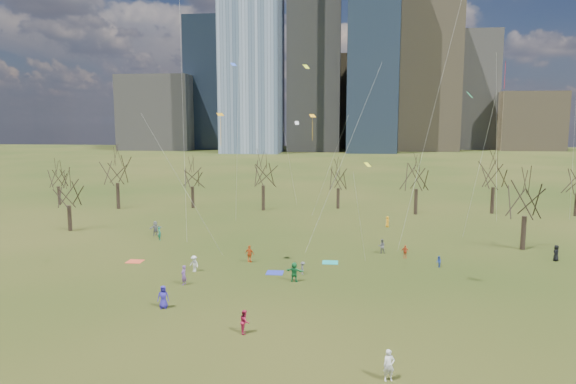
# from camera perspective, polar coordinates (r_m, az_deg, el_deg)

# --- Properties ---
(ground) EXTENTS (500.00, 500.00, 0.00)m
(ground) POSITION_cam_1_polar(r_m,az_deg,el_deg) (43.76, -1.70, -11.32)
(ground) COLOR black
(ground) RESTS_ON ground
(downtown_skyline) EXTENTS (212.50, 78.00, 118.00)m
(downtown_skyline) POSITION_cam_1_polar(r_m,az_deg,el_deg) (252.88, 4.35, 13.53)
(downtown_skyline) COLOR slate
(downtown_skyline) RESTS_ON ground
(bare_tree_row) EXTENTS (113.04, 29.80, 9.50)m
(bare_tree_row) POSITION_cam_1_polar(r_m,az_deg,el_deg) (78.79, 1.88, 1.90)
(bare_tree_row) COLOR black
(bare_tree_row) RESTS_ON ground
(blanket_teal) EXTENTS (1.60, 1.50, 0.03)m
(blanket_teal) POSITION_cam_1_polar(r_m,az_deg,el_deg) (53.21, 4.71, -7.80)
(blanket_teal) COLOR teal
(blanket_teal) RESTS_ON ground
(blanket_navy) EXTENTS (1.60, 1.50, 0.03)m
(blanket_navy) POSITION_cam_1_polar(r_m,az_deg,el_deg) (49.61, -1.47, -8.95)
(blanket_navy) COLOR #232EA3
(blanket_navy) RESTS_ON ground
(blanket_crimson) EXTENTS (1.60, 1.50, 0.03)m
(blanket_crimson) POSITION_cam_1_polar(r_m,az_deg,el_deg) (55.67, -16.64, -7.40)
(blanket_crimson) COLOR #CF4729
(blanket_crimson) RESTS_ON ground
(person_0) EXTENTS (0.97, 0.72, 1.80)m
(person_0) POSITION_cam_1_polar(r_m,az_deg,el_deg) (41.63, -13.69, -11.26)
(person_0) COLOR #2D239A
(person_0) RESTS_ON ground
(person_1) EXTENTS (0.75, 0.59, 1.80)m
(person_1) POSITION_cam_1_polar(r_m,az_deg,el_deg) (30.72, 11.15, -18.37)
(person_1) COLOR silver
(person_1) RESTS_ON ground
(person_2) EXTENTS (0.71, 0.86, 1.65)m
(person_2) POSITION_cam_1_polar(r_m,az_deg,el_deg) (36.24, -4.82, -14.15)
(person_2) COLOR maroon
(person_2) RESTS_ON ground
(person_3) EXTENTS (0.59, 0.86, 1.22)m
(person_3) POSITION_cam_1_polar(r_m,az_deg,el_deg) (48.99, 1.65, -8.44)
(person_3) COLOR #595A5E
(person_3) RESTS_ON ground
(person_4) EXTENTS (1.12, 0.75, 1.76)m
(person_4) POSITION_cam_1_polar(r_m,az_deg,el_deg) (53.07, -4.28, -6.87)
(person_4) COLOR #DC5118
(person_4) RESTS_ON ground
(person_5) EXTENTS (1.74, 0.81, 1.80)m
(person_5) POSITION_cam_1_polar(r_m,az_deg,el_deg) (46.79, 0.71, -8.86)
(person_5) COLOR #1B7B3B
(person_5) RESTS_ON ground
(person_6) EXTENTS (0.92, 0.98, 1.69)m
(person_6) POSITION_cam_1_polar(r_m,az_deg,el_deg) (60.17, 27.64, -6.03)
(person_6) COLOR black
(person_6) RESTS_ON ground
(person_7) EXTENTS (0.56, 0.72, 1.76)m
(person_7) POSITION_cam_1_polar(r_m,az_deg,el_deg) (46.85, -11.51, -9.03)
(person_7) COLOR #794F9E
(person_7) RESTS_ON ground
(person_8) EXTENTS (0.50, 0.61, 1.14)m
(person_8) POSITION_cam_1_polar(r_m,az_deg,el_deg) (53.33, 16.40, -7.45)
(person_8) COLOR #2847AE
(person_8) RESTS_ON ground
(person_9) EXTENTS (1.17, 1.00, 1.57)m
(person_9) POSITION_cam_1_polar(r_m,az_deg,el_deg) (50.59, -10.40, -7.84)
(person_9) COLOR silver
(person_9) RESTS_ON ground
(person_10) EXTENTS (0.82, 0.35, 1.39)m
(person_10) POSITION_cam_1_polar(r_m,az_deg,el_deg) (55.95, 12.87, -6.46)
(person_10) COLOR #C33F1B
(person_10) RESTS_ON ground
(person_11) EXTENTS (1.63, 1.50, 1.82)m
(person_11) POSITION_cam_1_polar(r_m,az_deg,el_deg) (67.15, -14.51, -3.92)
(person_11) COLOR slate
(person_11) RESTS_ON ground
(person_12) EXTENTS (0.71, 0.85, 1.49)m
(person_12) POSITION_cam_1_polar(r_m,az_deg,el_deg) (71.27, 10.98, -3.26)
(person_12) COLOR #FFA91C
(person_12) RESTS_ON ground
(person_13) EXTENTS (0.66, 0.70, 1.60)m
(person_13) POSITION_cam_1_polar(r_m,az_deg,el_deg) (64.46, -14.09, -4.50)
(person_13) COLOR #1B7A5B
(person_13) RESTS_ON ground
(person_14) EXTENTS (0.82, 0.67, 1.58)m
(person_14) POSITION_cam_1_polar(r_m,az_deg,el_deg) (57.37, 10.37, -5.94)
(person_14) COLOR slate
(person_14) RESTS_ON ground
(kites_airborne) EXTENTS (68.98, 47.15, 34.43)m
(kites_airborne) POSITION_cam_1_polar(r_m,az_deg,el_deg) (55.68, 10.02, 7.62)
(kites_airborne) COLOR orange
(kites_airborne) RESTS_ON ground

